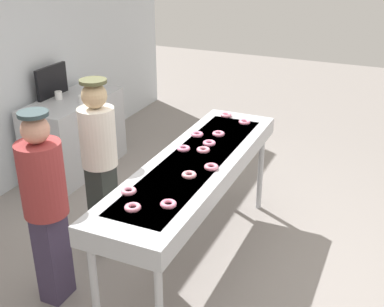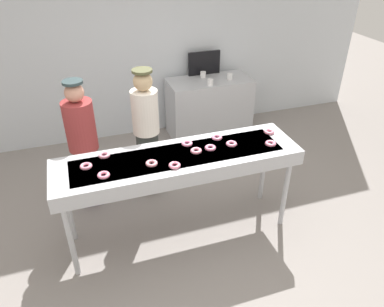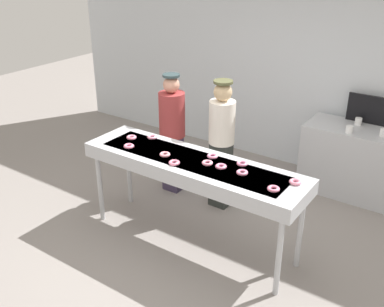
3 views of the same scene
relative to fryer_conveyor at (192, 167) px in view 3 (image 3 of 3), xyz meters
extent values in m
plane|color=gray|center=(0.00, 0.00, -0.93)|extent=(16.00, 16.00, 0.00)
cube|color=silver|center=(0.00, 2.55, 0.76)|extent=(8.00, 0.12, 3.38)
cube|color=#B7BABF|center=(0.00, 0.00, 0.01)|extent=(2.49, 0.67, 0.16)
cube|color=slate|center=(0.00, 0.00, 0.05)|extent=(2.12, 0.47, 0.08)
cylinder|color=#B7BABF|center=(-1.14, -0.25, -0.50)|extent=(0.06, 0.06, 0.85)
cylinder|color=#B7BABF|center=(1.14, -0.25, -0.50)|extent=(0.06, 0.06, 0.85)
cylinder|color=#B7BABF|center=(-1.14, 0.25, -0.50)|extent=(0.06, 0.06, 0.85)
cylinder|color=#B7BABF|center=(1.14, 0.25, -0.50)|extent=(0.06, 0.06, 0.85)
torus|color=pink|center=(-0.89, 0.06, 0.10)|extent=(0.16, 0.16, 0.03)
torus|color=pink|center=(0.97, -0.11, 0.10)|extent=(0.15, 0.15, 0.03)
torus|color=pink|center=(0.34, 0.01, 0.10)|extent=(0.14, 0.14, 0.03)
torus|color=pink|center=(0.19, 0.00, 0.10)|extent=(0.13, 0.13, 0.03)
torus|color=pink|center=(-0.09, -0.19, 0.10)|extent=(0.16, 0.16, 0.03)
torus|color=pink|center=(-0.70, 0.21, 0.10)|extent=(0.13, 0.13, 0.03)
torus|color=pink|center=(0.58, 0.01, 0.10)|extent=(0.13, 0.13, 0.03)
torus|color=pink|center=(0.14, 0.17, 0.10)|extent=(0.15, 0.15, 0.03)
torus|color=pink|center=(-0.29, -0.08, 0.10)|extent=(0.14, 0.14, 0.03)
torus|color=pink|center=(1.08, 0.13, 0.10)|extent=(0.15, 0.15, 0.03)
torus|color=pink|center=(0.49, 0.19, 0.10)|extent=(0.15, 0.15, 0.03)
torus|color=pink|center=(-0.75, -0.14, 0.10)|extent=(0.15, 0.15, 0.03)
cube|color=#2C302D|center=(-0.15, 0.84, -0.49)|extent=(0.24, 0.18, 0.87)
cylinder|color=silver|center=(-0.15, 0.84, 0.20)|extent=(0.31, 0.31, 0.52)
sphere|color=tan|center=(-0.15, 0.84, 0.57)|extent=(0.22, 0.22, 0.22)
cylinder|color=#4E4F30|center=(-0.15, 0.84, 0.70)|extent=(0.23, 0.23, 0.03)
cube|color=#3C314C|center=(-0.88, 0.83, -0.53)|extent=(0.24, 0.18, 0.79)
cylinder|color=#993333|center=(-0.88, 0.83, 0.15)|extent=(0.33, 0.33, 0.58)
sphere|color=tan|center=(-0.88, 0.83, 0.54)|extent=(0.21, 0.21, 0.21)
cylinder|color=#2C3D40|center=(-0.88, 0.83, 0.66)|extent=(0.22, 0.22, 0.03)
cube|color=#B7BABF|center=(1.13, 2.10, -0.47)|extent=(1.30, 0.63, 0.92)
cylinder|color=white|center=(1.07, 2.23, 0.04)|extent=(0.09, 0.09, 0.09)
cylinder|color=white|center=(1.43, 2.01, 0.04)|extent=(0.09, 0.09, 0.09)
cylinder|color=white|center=(1.06, 1.89, 0.04)|extent=(0.09, 0.09, 0.09)
cube|color=black|center=(1.13, 2.36, 0.18)|extent=(0.52, 0.04, 0.37)
camera|label=1|loc=(-3.34, -1.47, 1.81)|focal=45.72mm
camera|label=2|loc=(-0.86, -3.01, 2.04)|focal=34.60mm
camera|label=3|loc=(2.39, -3.48, 2.13)|focal=42.29mm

